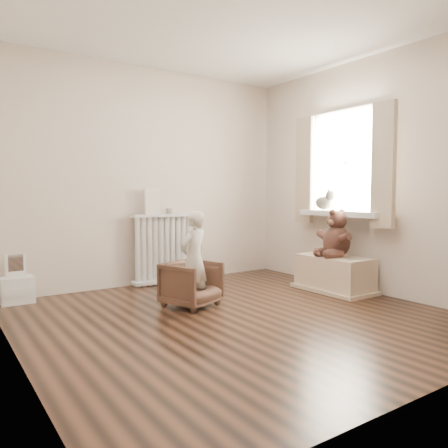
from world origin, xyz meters
TOP-DOWN VIEW (x-y plane):
  - floor at (0.00, 0.00)m, footprint 3.60×3.60m
  - ceiling at (0.00, 0.00)m, footprint 3.60×3.60m
  - back_wall at (0.00, 1.80)m, footprint 3.60×0.02m
  - front_wall at (0.00, -1.80)m, footprint 3.60×0.02m
  - left_wall at (-1.80, 0.00)m, footprint 0.02×3.60m
  - right_wall at (1.80, 0.00)m, footprint 0.02×3.60m
  - window at (1.76, 0.30)m, footprint 0.03×0.90m
  - window_sill at (1.67, 0.30)m, footprint 0.22×1.10m
  - curtain_left at (1.65, -0.27)m, footprint 0.06×0.26m
  - curtain_right at (1.65, 0.87)m, footprint 0.06×0.26m
  - radiator at (0.10, 1.68)m, footprint 0.81×0.15m
  - paper_doll at (-0.04, 1.68)m, footprint 0.19×0.02m
  - tin_a at (0.20, 1.68)m, footprint 0.11×0.11m
  - toy_vanity at (-1.55, 1.65)m, footprint 0.31×0.22m
  - armchair at (-0.16, 0.55)m, footprint 0.61×0.61m
  - child at (-0.16, 0.50)m, footprint 0.39×0.32m
  - toy_bench at (1.52, 0.25)m, footprint 0.44×0.84m
  - teddy_bear at (1.52, 0.22)m, footprint 0.45×0.36m
  - plush_cat at (1.66, 0.55)m, footprint 0.28×0.34m

SIDE VIEW (x-z plane):
  - floor at x=0.00m, z-range -0.01..0.01m
  - toy_bench at x=1.52m, z-range 0.00..0.40m
  - armchair at x=-0.16m, z-range 0.00..0.44m
  - toy_vanity at x=-1.55m, z-range 0.03..0.52m
  - radiator at x=0.10m, z-range -0.04..0.82m
  - child at x=-0.16m, z-range 0.02..0.94m
  - teddy_bear at x=1.52m, z-range 0.41..0.93m
  - window_sill at x=1.67m, z-range 0.84..0.90m
  - tin_a at x=0.20m, z-range 0.85..0.92m
  - plush_cat at x=1.66m, z-range 0.88..1.12m
  - paper_doll at x=-0.04m, z-range 0.85..1.17m
  - back_wall at x=0.00m, z-range 0.00..2.60m
  - front_wall at x=0.00m, z-range 0.00..2.60m
  - left_wall at x=-1.80m, z-range 0.00..2.60m
  - right_wall at x=1.80m, z-range 0.00..2.60m
  - curtain_left at x=1.65m, z-range 0.74..2.04m
  - curtain_right at x=1.65m, z-range 0.74..2.04m
  - window at x=1.76m, z-range 0.90..2.00m
  - ceiling at x=0.00m, z-range 2.60..2.60m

